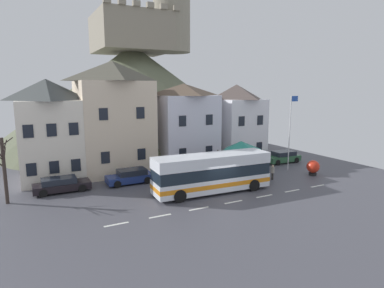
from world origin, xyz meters
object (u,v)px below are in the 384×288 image
Objects in this scene: townhouse_00 at (49,130)px; parked_car_02 at (241,163)px; transit_bus at (212,173)px; harbour_buoy at (313,167)px; parked_car_00 at (130,176)px; parked_car_01 at (61,185)px; townhouse_02 at (184,124)px; pedestrian_01 at (273,171)px; pedestrian_02 at (262,166)px; bare_tree_00 at (4,169)px; pedestrian_03 at (244,170)px; pedestrian_00 at (251,169)px; townhouse_03 at (236,122)px; hilltop_castle at (134,92)px; bus_shelter at (241,146)px; parked_car_03 at (282,157)px; townhouse_01 at (114,117)px; public_bench at (243,165)px.

townhouse_00 is 2.04× the size of parked_car_02.
harbour_buoy is at bearing 2.91° from transit_bus.
harbour_buoy reaches higher than parked_car_02.
parked_car_00 reaches higher than parked_car_01.
pedestrian_01 is (4.57, -9.79, -3.71)m from townhouse_02.
transit_bus is 7.68m from pedestrian_02.
parked_car_01 is 4.60m from bare_tree_00.
townhouse_00 is 5.92× the size of pedestrian_03.
pedestrian_02 reaches higher than pedestrian_01.
parked_car_01 is 17.30m from pedestrian_00.
hilltop_castle reaches higher than townhouse_03.
bus_shelter is 3.37m from parked_car_02.
parked_car_00 is at bearing 161.56° from harbour_buoy.
parked_car_02 is at bearing -119.01° from townhouse_03.
parked_car_02 reaches higher than parked_car_01.
pedestrian_01 is (-2.55, -9.84, -3.67)m from townhouse_03.
parked_car_02 is 3.46m from pedestrian_00.
harbour_buoy is (9.19, -10.43, -3.70)m from townhouse_02.
townhouse_00 is 6.22× the size of harbour_buoy.
parked_car_00 is (-5.27, 5.67, -0.97)m from transit_bus.
pedestrian_00 is at bearing 9.18° from pedestrian_03.
townhouse_02 reaches higher than harbour_buoy.
parked_car_02 is (12.09, -0.23, -0.02)m from parked_car_00.
pedestrian_03 is (-2.58, -0.42, -0.02)m from pedestrian_02.
townhouse_00 is at bearing 156.22° from pedestrian_02.
hilltop_castle reaches higher than pedestrian_00.
pedestrian_00 is 1.08× the size of harbour_buoy.
townhouse_03 is at bearing -162.77° from parked_car_00.
bare_tree_00 is at bearing 169.99° from harbour_buoy.
harbour_buoy is at bearing 160.86° from parked_car_00.
parked_car_03 is 2.61× the size of pedestrian_00.
parked_car_03 is at bearing 26.56° from transit_bus.
townhouse_01 is 7.43× the size of harbour_buoy.
parked_car_01 is (-16.49, 2.48, -2.28)m from bus_shelter.
pedestrian_01 is (12.36, -10.00, -4.80)m from townhouse_01.
pedestrian_02 is 1.07× the size of harbour_buoy.
harbour_buoy reaches higher than pedestrian_01.
bus_shelter is 7.50m from harbour_buoy.
pedestrian_01 is at bearing 8.13° from transit_bus.
pedestrian_01 is (0.25, -4.78, 0.20)m from parked_car_02.
harbour_buoy is (11.69, 0.02, -0.78)m from transit_bus.
townhouse_03 is 16.12m from parked_car_00.
townhouse_01 is 9.05m from parked_car_01.
townhouse_00 reaches higher than public_bench.
parked_car_03 is at bearing 77.50° from harbour_buoy.
parked_car_03 is (10.45, -4.75, -3.88)m from townhouse_02.
public_bench is 1.18× the size of harbour_buoy.
bus_shelter is at bearing 35.53° from transit_bus.
parked_car_03 is 28.12m from bare_tree_00.
transit_bus is at bearing 42.76° from parked_car_02.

